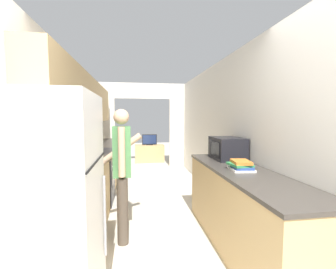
{
  "coord_description": "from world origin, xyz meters",
  "views": [
    {
      "loc": [
        -0.25,
        -1.12,
        1.51
      ],
      "look_at": [
        0.44,
        3.44,
        1.15
      ],
      "focal_mm": 24.0,
      "sensor_mm": 36.0,
      "label": 1
    }
  ],
  "objects_px": {
    "refrigerator": "(42,216)",
    "knife": "(99,147)",
    "tv_cabinet": "(149,153)",
    "television": "(149,140)",
    "person": "(122,171)",
    "book_stack": "(241,166)",
    "range_oven": "(95,176)",
    "microwave": "(227,148)"
  },
  "relations": [
    {
      "from": "person",
      "to": "book_stack",
      "type": "xyz_separation_m",
      "value": [
        1.32,
        -0.4,
        0.11
      ]
    },
    {
      "from": "microwave",
      "to": "book_stack",
      "type": "distance_m",
      "value": 0.67
    },
    {
      "from": "person",
      "to": "tv_cabinet",
      "type": "distance_m",
      "value": 4.85
    },
    {
      "from": "book_stack",
      "to": "person",
      "type": "bearing_deg",
      "value": 163.11
    },
    {
      "from": "microwave",
      "to": "book_stack",
      "type": "xyz_separation_m",
      "value": [
        -0.12,
        -0.66,
        -0.1
      ]
    },
    {
      "from": "book_stack",
      "to": "microwave",
      "type": "bearing_deg",
      "value": 79.76
    },
    {
      "from": "knife",
      "to": "range_oven",
      "type": "bearing_deg",
      "value": -127.76
    },
    {
      "from": "range_oven",
      "to": "book_stack",
      "type": "xyz_separation_m",
      "value": [
        1.87,
        -1.74,
        0.51
      ]
    },
    {
      "from": "refrigerator",
      "to": "person",
      "type": "height_order",
      "value": "refrigerator"
    },
    {
      "from": "television",
      "to": "tv_cabinet",
      "type": "bearing_deg",
      "value": 90.0
    },
    {
      "from": "refrigerator",
      "to": "microwave",
      "type": "relative_size",
      "value": 3.29
    },
    {
      "from": "refrigerator",
      "to": "person",
      "type": "xyz_separation_m",
      "value": [
        0.48,
        1.11,
        0.02
      ]
    },
    {
      "from": "refrigerator",
      "to": "book_stack",
      "type": "xyz_separation_m",
      "value": [
        1.81,
        0.71,
        0.13
      ]
    },
    {
      "from": "person",
      "to": "television",
      "type": "distance_m",
      "value": 4.77
    },
    {
      "from": "tv_cabinet",
      "to": "knife",
      "type": "xyz_separation_m",
      "value": [
        -1.2,
        -2.92,
        0.64
      ]
    },
    {
      "from": "person",
      "to": "television",
      "type": "bearing_deg",
      "value": -10.28
    },
    {
      "from": "tv_cabinet",
      "to": "television",
      "type": "xyz_separation_m",
      "value": [
        0.0,
        -0.04,
        0.46
      ]
    },
    {
      "from": "person",
      "to": "television",
      "type": "relative_size",
      "value": 3.3
    },
    {
      "from": "tv_cabinet",
      "to": "television",
      "type": "bearing_deg",
      "value": -90.0
    },
    {
      "from": "refrigerator",
      "to": "tv_cabinet",
      "type": "relative_size",
      "value": 1.73
    },
    {
      "from": "person",
      "to": "book_stack",
      "type": "bearing_deg",
      "value": -109.33
    },
    {
      "from": "microwave",
      "to": "tv_cabinet",
      "type": "height_order",
      "value": "microwave"
    },
    {
      "from": "person",
      "to": "microwave",
      "type": "height_order",
      "value": "person"
    },
    {
      "from": "range_oven",
      "to": "television",
      "type": "bearing_deg",
      "value": 70.53
    },
    {
      "from": "book_stack",
      "to": "tv_cabinet",
      "type": "distance_m",
      "value": 5.26
    },
    {
      "from": "range_oven",
      "to": "person",
      "type": "height_order",
      "value": "person"
    },
    {
      "from": "television",
      "to": "knife",
      "type": "height_order",
      "value": "knife"
    },
    {
      "from": "refrigerator",
      "to": "person",
      "type": "distance_m",
      "value": 1.22
    },
    {
      "from": "range_oven",
      "to": "knife",
      "type": "distance_m",
      "value": 0.69
    },
    {
      "from": "refrigerator",
      "to": "knife",
      "type": "xyz_separation_m",
      "value": [
        -0.06,
        2.97,
        0.09
      ]
    },
    {
      "from": "microwave",
      "to": "range_oven",
      "type": "bearing_deg",
      "value": 151.29
    },
    {
      "from": "refrigerator",
      "to": "range_oven",
      "type": "bearing_deg",
      "value": 91.44
    },
    {
      "from": "range_oven",
      "to": "tv_cabinet",
      "type": "bearing_deg",
      "value": 70.75
    },
    {
      "from": "person",
      "to": "book_stack",
      "type": "height_order",
      "value": "person"
    },
    {
      "from": "range_oven",
      "to": "television",
      "type": "xyz_separation_m",
      "value": [
        1.2,
        3.38,
        0.29
      ]
    },
    {
      "from": "knife",
      "to": "refrigerator",
      "type": "bearing_deg",
      "value": -126.73
    },
    {
      "from": "refrigerator",
      "to": "book_stack",
      "type": "bearing_deg",
      "value": 21.53
    },
    {
      "from": "person",
      "to": "tv_cabinet",
      "type": "bearing_deg",
      "value": -10.21
    },
    {
      "from": "refrigerator",
      "to": "knife",
      "type": "distance_m",
      "value": 2.97
    },
    {
      "from": "refrigerator",
      "to": "television",
      "type": "bearing_deg",
      "value": 79.01
    },
    {
      "from": "book_stack",
      "to": "tv_cabinet",
      "type": "xyz_separation_m",
      "value": [
        -0.67,
        5.17,
        -0.68
      ]
    },
    {
      "from": "television",
      "to": "knife",
      "type": "relative_size",
      "value": 1.66
    }
  ]
}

